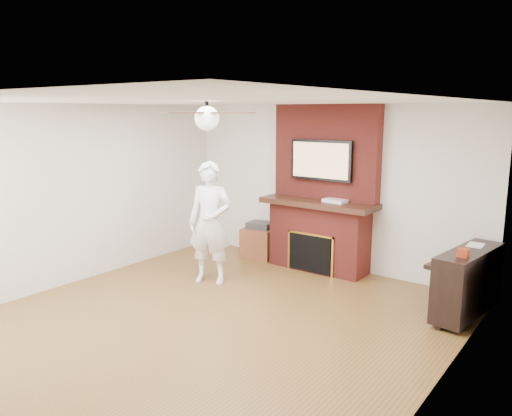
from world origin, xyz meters
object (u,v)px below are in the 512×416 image
Objects in this scene: person at (210,223)px; fireplace at (321,205)px; side_table at (260,241)px; piano at (467,281)px.

fireplace is at bearing 35.89° from person.
person is 2.90× the size of side_table.
side_table is (-0.16, 1.41, -0.59)m from person.
person is 3.39m from piano.
fireplace reaches higher than side_table.
side_table is 3.45m from piano.
fireplace is 1.45× the size of person.
fireplace is 1.76m from person.
piano reaches higher than side_table.
side_table is at bearing -176.51° from fireplace.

